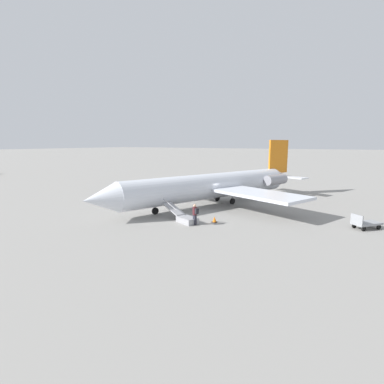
{
  "coord_description": "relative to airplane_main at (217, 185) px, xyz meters",
  "views": [
    {
      "loc": [
        28.23,
        14.69,
        6.69
      ],
      "look_at": [
        3.3,
        -0.35,
        1.86
      ],
      "focal_mm": 28.0,
      "sensor_mm": 36.0,
      "label": 1
    }
  ],
  "objects": [
    {
      "name": "ground_plane",
      "position": [
        0.86,
        -0.33,
        -2.1
      ],
      "size": [
        600.0,
        600.0,
        0.0
      ],
      "primitive_type": "plane",
      "color": "gray"
    },
    {
      "name": "airplane_main",
      "position": [
        0.0,
        0.0,
        0.0
      ],
      "size": [
        26.93,
        20.82,
        7.01
      ],
      "rotation": [
        0.0,
        0.0,
        -0.36
      ],
      "color": "silver",
      "rests_on": "ground"
    },
    {
      "name": "boarding_stairs",
      "position": [
        8.24,
        1.02,
        -1.72
      ],
      "size": [
        2.36,
        4.11,
        1.73
      ],
      "rotation": [
        0.0,
        0.0,
        -1.93
      ],
      "color": "#99999E",
      "rests_on": "ground"
    },
    {
      "name": "passenger",
      "position": [
        8.6,
        2.29,
        -1.1
      ],
      "size": [
        0.44,
        0.57,
        1.74
      ],
      "rotation": [
        0.0,
        0.0,
        -1.93
      ],
      "color": "#23232D",
      "rests_on": "ground"
    },
    {
      "name": "luggage_cart",
      "position": [
        2.69,
        14.28,
        -1.64
      ],
      "size": [
        2.39,
        2.26,
        1.22
      ],
      "rotation": [
        0.0,
        0.0,
        -0.7
      ],
      "color": "gray",
      "rests_on": "ground"
    },
    {
      "name": "traffic_cone_near_stairs",
      "position": [
        7.0,
        3.27,
        -1.87
      ],
      "size": [
        0.46,
        0.46,
        0.51
      ],
      "color": "black",
      "rests_on": "ground"
    }
  ]
}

